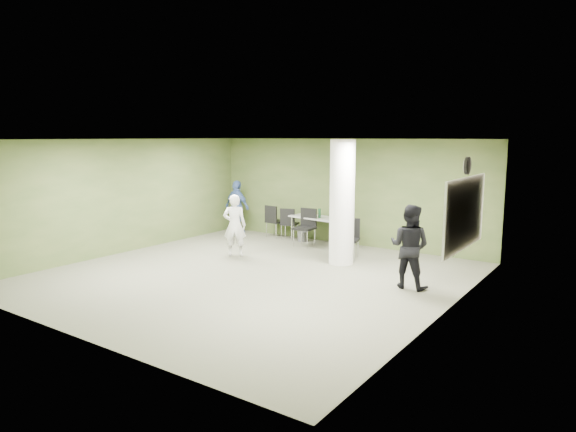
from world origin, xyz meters
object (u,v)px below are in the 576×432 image
Objects in this scene: folding_table at (318,219)px; man_black at (409,246)px; man_blue at (237,207)px; woman_white at (235,225)px; chair_back_left at (274,219)px.

man_black reaches higher than folding_table.
man_blue is (-2.69, -0.14, 0.11)m from folding_table.
woman_white is at bearing -1.88° from man_black.
chair_back_left is at bearing -109.12° from woman_white.
folding_table reaches higher than chair_back_left.
man_black reaches higher than chair_back_left.
man_black is (3.54, -2.48, 0.12)m from folding_table.
chair_back_left is 1.25m from man_blue.
man_blue is (-1.80, 2.22, 0.04)m from woman_white.
man_black is at bearing 159.73° from chair_back_left.
woman_white is (-0.89, -2.36, 0.07)m from folding_table.
chair_back_left is at bearing -165.19° from man_blue.
man_blue reaches higher than folding_table.
man_blue reaches higher than chair_back_left.
folding_table is at bearing -169.89° from man_blue.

